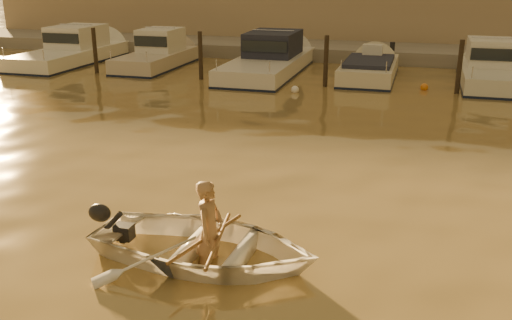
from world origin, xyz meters
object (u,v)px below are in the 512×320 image
(waterfront_building, at_px, (367,4))
(moored_boat_2, at_px, (269,59))
(moored_boat_0, at_px, (70,50))
(moored_boat_4, at_px, (489,69))
(person, at_px, (210,231))
(moored_boat_1, at_px, (156,54))
(moored_boat_3, at_px, (369,73))
(dinghy, at_px, (204,245))

(waterfront_building, bearing_deg, moored_boat_2, -105.91)
(moored_boat_2, bearing_deg, moored_boat_0, 180.00)
(moored_boat_4, bearing_deg, moored_boat_0, 180.00)
(person, height_order, moored_boat_0, moored_boat_0)
(person, xyz_separation_m, waterfront_building, (-0.42, 27.88, 1.85))
(person, xyz_separation_m, moored_boat_1, (-9.03, 16.88, 0.08))
(moored_boat_3, relative_size, waterfront_building, 0.13)
(moored_boat_3, bearing_deg, moored_boat_4, 0.00)
(moored_boat_0, xyz_separation_m, waterfront_building, (13.27, 11.00, 1.77))
(moored_boat_0, height_order, moored_boat_4, same)
(person, relative_size, moored_boat_2, 0.19)
(person, height_order, moored_boat_4, moored_boat_4)
(dinghy, xyz_separation_m, moored_boat_2, (-3.46, 16.88, 0.35))
(moored_boat_3, bearing_deg, moored_boat_2, 180.00)
(moored_boat_0, distance_m, waterfront_building, 17.32)
(waterfront_building, bearing_deg, moored_boat_1, -128.06)
(moored_boat_0, bearing_deg, moored_boat_2, 0.00)
(moored_boat_1, height_order, moored_boat_4, same)
(dinghy, height_order, moored_boat_1, moored_boat_1)
(person, xyz_separation_m, moored_boat_2, (-3.56, 16.88, 0.08))
(person, xyz_separation_m, moored_boat_4, (5.66, 16.88, 0.08))
(moored_boat_4, height_order, waterfront_building, waterfront_building)
(moored_boat_0, height_order, moored_boat_1, same)
(person, bearing_deg, moored_boat_2, 14.24)
(dinghy, bearing_deg, moored_boat_1, 30.24)
(moored_boat_1, bearing_deg, moored_boat_2, 0.00)
(moored_boat_2, height_order, moored_boat_4, same)
(moored_boat_3, xyz_separation_m, moored_boat_4, (4.77, 0.00, 0.40))
(moored_boat_3, distance_m, moored_boat_4, 4.78)
(person, distance_m, waterfront_building, 27.94)
(moored_boat_1, bearing_deg, moored_boat_3, 0.00)
(dinghy, distance_m, moored_boat_4, 17.84)
(moored_boat_1, distance_m, waterfront_building, 14.08)
(dinghy, xyz_separation_m, moored_boat_1, (-8.93, 16.88, 0.35))
(dinghy, relative_size, moored_boat_2, 0.43)
(moored_boat_2, bearing_deg, moored_boat_3, 0.00)
(moored_boat_2, bearing_deg, moored_boat_1, 180.00)
(moored_boat_3, bearing_deg, dinghy, -93.37)
(moored_boat_0, distance_m, moored_boat_1, 4.65)
(moored_boat_1, height_order, waterfront_building, waterfront_building)
(moored_boat_3, relative_size, moored_boat_4, 0.92)
(moored_boat_0, relative_size, waterfront_building, 0.18)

